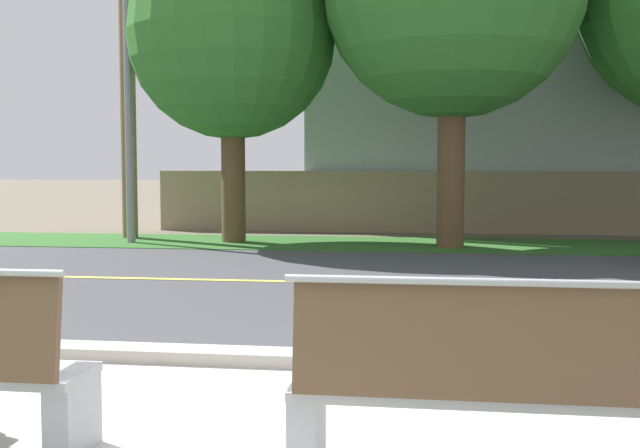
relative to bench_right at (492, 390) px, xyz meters
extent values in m
plane|color=#665B4C|center=(-1.51, 7.67, -0.46)|extent=(140.00, 140.00, 0.00)
cube|color=#ADA89E|center=(-1.51, 2.02, -0.40)|extent=(44.00, 0.30, 0.11)
cube|color=#424247|center=(-1.51, 6.17, -0.46)|extent=(52.00, 8.00, 0.01)
cube|color=#E0CC4C|center=(-1.51, 6.17, -0.45)|extent=(48.00, 0.14, 0.01)
cube|color=#2D6026|center=(-1.51, 11.21, -0.45)|extent=(48.00, 2.80, 0.02)
cube|color=#9EA0A8|center=(-2.12, 0.07, -0.23)|extent=(0.14, 0.40, 0.45)
cube|color=#9EA0A8|center=(-0.89, 0.07, -0.23)|extent=(0.14, 0.40, 0.45)
cube|color=#9EA0A8|center=(0.00, 0.07, -0.03)|extent=(1.92, 0.44, 0.05)
cube|color=brown|center=(0.00, -0.13, 0.25)|extent=(1.84, 0.12, 0.52)
cylinder|color=#9EA0A8|center=(0.00, -0.14, 0.53)|extent=(1.92, 0.04, 0.04)
cylinder|color=gray|center=(-6.05, 10.81, 2.89)|extent=(0.16, 0.16, 6.70)
cylinder|color=brown|center=(-4.08, 11.21, 0.81)|extent=(0.47, 0.47, 2.54)
sphere|color=#2D6B28|center=(-4.08, 11.21, 3.60)|extent=(4.06, 4.06, 4.06)
cylinder|color=brown|center=(0.13, 10.72, 1.02)|extent=(0.50, 0.50, 2.96)
cylinder|color=brown|center=(-6.44, 11.76, 3.51)|extent=(0.32, 0.32, 7.94)
cylinder|color=brown|center=(0.27, 11.89, 3.69)|extent=(0.32, 0.32, 8.30)
cube|color=gray|center=(-0.01, 13.99, 0.24)|extent=(13.00, 0.36, 1.40)
cube|color=#A3ADB2|center=(2.09, 17.19, 3.00)|extent=(10.38, 6.40, 6.92)
cube|color=#232833|center=(-0.25, 13.96, 3.35)|extent=(1.10, 0.06, 1.30)
camera|label=1|loc=(-0.32, -3.64, 1.05)|focal=43.34mm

